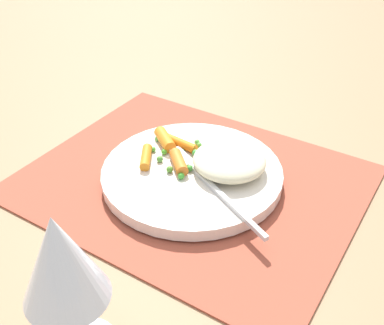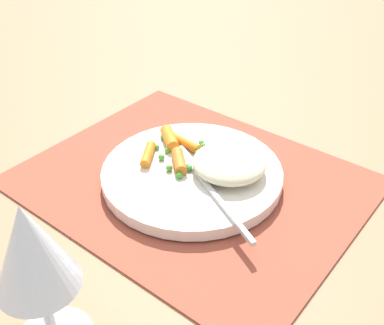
{
  "view_description": "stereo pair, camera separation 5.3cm",
  "coord_description": "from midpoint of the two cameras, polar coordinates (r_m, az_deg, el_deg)",
  "views": [
    {
      "loc": [
        -0.27,
        0.42,
        0.38
      ],
      "look_at": [
        0.0,
        0.0,
        0.03
      ],
      "focal_mm": 44.46,
      "sensor_mm": 36.0,
      "label": 1
    },
    {
      "loc": [
        -0.31,
        0.39,
        0.38
      ],
      "look_at": [
        0.0,
        0.0,
        0.03
      ],
      "focal_mm": 44.46,
      "sensor_mm": 36.0,
      "label": 2
    }
  ],
  "objects": [
    {
      "name": "rice_mound",
      "position": [
        0.61,
        7.02,
        -0.11
      ],
      "size": [
        0.09,
        0.09,
        0.03
      ],
      "primitive_type": "ellipsoid",
      "color": "beige",
      "rests_on": "plate"
    },
    {
      "name": "fork",
      "position": [
        0.59,
        3.88,
        -2.22
      ],
      "size": [
        0.19,
        0.1,
        0.01
      ],
      "color": "silver",
      "rests_on": "plate"
    },
    {
      "name": "wine_glass",
      "position": [
        0.39,
        -14.98,
        -10.64
      ],
      "size": [
        0.07,
        0.07,
        0.16
      ],
      "color": "silver",
      "rests_on": "ground_plane"
    },
    {
      "name": "plate",
      "position": [
        0.62,
        2.47,
        -1.43
      ],
      "size": [
        0.24,
        0.24,
        0.02
      ],
      "primitive_type": "cylinder",
      "color": "silver",
      "rests_on": "placemat"
    },
    {
      "name": "carrot_portion",
      "position": [
        0.64,
        -0.16,
        1.68
      ],
      "size": [
        0.09,
        0.09,
        0.02
      ],
      "color": "orange",
      "rests_on": "plate"
    },
    {
      "name": "placemat",
      "position": [
        0.63,
        2.44,
        -2.22
      ],
      "size": [
        0.42,
        0.34,
        0.01
      ],
      "primitive_type": "cube",
      "color": "#9E4733",
      "rests_on": "ground_plane"
    },
    {
      "name": "pea_scatter",
      "position": [
        0.64,
        1.15,
        1.08
      ],
      "size": [
        0.09,
        0.09,
        0.01
      ],
      "color": "green",
      "rests_on": "plate"
    },
    {
      "name": "ground_plane",
      "position": [
        0.63,
        2.43,
        -2.44
      ],
      "size": [
        2.4,
        2.4,
        0.0
      ],
      "primitive_type": "plane",
      "color": "#997551"
    }
  ]
}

